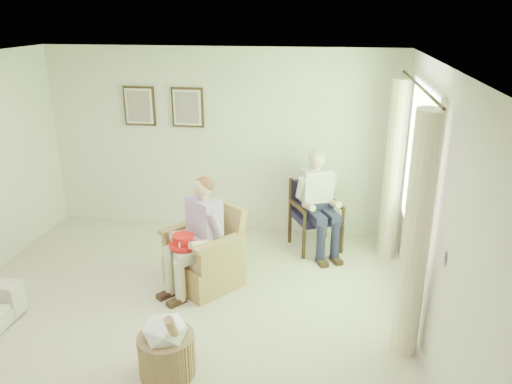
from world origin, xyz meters
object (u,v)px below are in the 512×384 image
wood_armchair (316,211)px  person_wicker (201,229)px  wicker_armchair (205,260)px  hatbox (166,346)px  person_dark (317,196)px  red_hat (183,242)px

wood_armchair → person_wicker: 1.85m
wicker_armchair → wood_armchair: size_ratio=1.04×
person_wicker → hatbox: 1.53m
person_dark → person_wicker: bearing=-162.0°
wood_armchair → hatbox: (-1.18, -2.81, -0.21)m
person_dark → wicker_armchair: bearing=-165.2°
wood_armchair → hatbox: size_ratio=1.24×
person_dark → hatbox: 2.94m
person_wicker → wicker_armchair: bearing=127.7°
hatbox → wood_armchair: bearing=67.2°
person_wicker → hatbox: person_wicker is taller
person_wicker → red_hat: size_ratio=4.13×
wicker_armchair → person_wicker: person_wicker is taller
wicker_armchair → person_wicker: 0.47m
wicker_armchair → red_hat: 0.48m
person_dark → hatbox: person_dark is taller
wood_armchair → person_dark: bearing=-116.1°
person_wicker → red_hat: (-0.16, -0.16, -0.10)m
wicker_armchair → person_wicker: size_ratio=0.73×
wicker_armchair → hatbox: bearing=-50.1°
red_hat → hatbox: red_hat is taller
wood_armchair → hatbox: wood_armchair is taller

